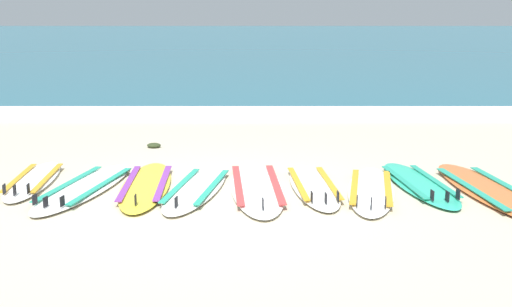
# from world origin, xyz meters

# --- Properties ---
(ground_plane) EXTENTS (80.00, 80.00, 0.00)m
(ground_plane) POSITION_xyz_m (0.00, 0.00, 0.00)
(ground_plane) COLOR #C1B599
(sea) EXTENTS (80.00, 60.00, 0.10)m
(sea) POSITION_xyz_m (0.00, 35.08, 0.05)
(sea) COLOR #23667A
(sea) RESTS_ON ground
(wave_foam_strip) EXTENTS (80.00, 1.27, 0.11)m
(wave_foam_strip) POSITION_xyz_m (0.00, 5.72, 0.06)
(wave_foam_strip) COLOR white
(wave_foam_strip) RESTS_ON ground
(surfboard_0) EXTENTS (0.61, 1.98, 0.18)m
(surfboard_0) POSITION_xyz_m (-2.36, 0.69, 0.04)
(surfboard_0) COLOR white
(surfboard_0) RESTS_ON ground
(surfboard_1) EXTENTS (1.05, 2.41, 0.18)m
(surfboard_1) POSITION_xyz_m (-1.63, 0.37, 0.04)
(surfboard_1) COLOR white
(surfboard_1) RESTS_ON ground
(surfboard_2) EXTENTS (0.67, 2.30, 0.18)m
(surfboard_2) POSITION_xyz_m (-0.92, 0.46, 0.04)
(surfboard_2) COLOR yellow
(surfboard_2) RESTS_ON ground
(surfboard_3) EXTENTS (0.89, 2.22, 0.18)m
(surfboard_3) POSITION_xyz_m (-0.29, 0.31, 0.04)
(surfboard_3) COLOR silver
(surfboard_3) RESTS_ON ground
(surfboard_4) EXTENTS (0.79, 2.54, 0.18)m
(surfboard_4) POSITION_xyz_m (0.42, 0.39, 0.04)
(surfboard_4) COLOR white
(surfboard_4) RESTS_ON ground
(surfboard_5) EXTENTS (0.68, 2.13, 0.18)m
(surfboard_5) POSITION_xyz_m (1.11, 0.44, 0.04)
(surfboard_5) COLOR silver
(surfboard_5) RESTS_ON ground
(surfboard_6) EXTENTS (0.91, 2.23, 0.18)m
(surfboard_6) POSITION_xyz_m (1.78, 0.26, 0.04)
(surfboard_6) COLOR white
(surfboard_6) RESTS_ON ground
(surfboard_7) EXTENTS (0.79, 2.20, 0.18)m
(surfboard_7) POSITION_xyz_m (2.41, 0.52, 0.04)
(surfboard_7) COLOR #2DB793
(surfboard_7) RESTS_ON ground
(surfboard_8) EXTENTS (0.95, 2.64, 0.18)m
(surfboard_8) POSITION_xyz_m (3.17, 0.25, 0.04)
(surfboard_8) COLOR orange
(surfboard_8) RESTS_ON ground
(seaweed_clump_near_shoreline) EXTENTS (0.22, 0.17, 0.08)m
(seaweed_clump_near_shoreline) POSITION_xyz_m (-1.18, 2.76, 0.04)
(seaweed_clump_near_shoreline) COLOR #2D381E
(seaweed_clump_near_shoreline) RESTS_ON ground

